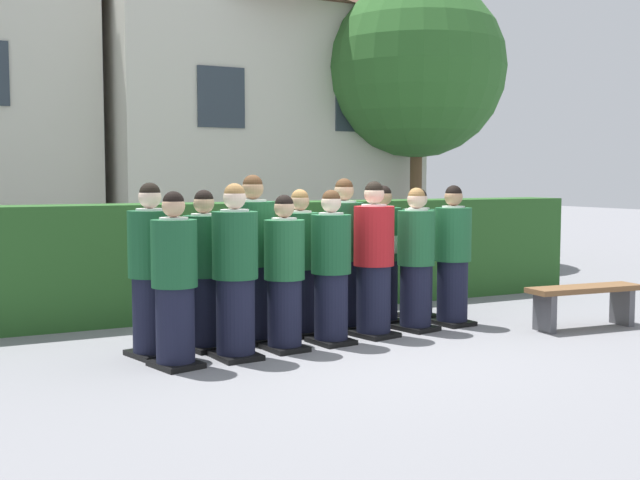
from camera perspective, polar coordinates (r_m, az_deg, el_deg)
name	(u,v)px	position (r m, az deg, el deg)	size (l,w,h in m)	color
ground_plane	(332,343)	(8.16, 0.88, -7.51)	(60.00, 60.00, 0.00)	slate
student_front_row_0	(175,284)	(7.15, -10.52, -3.17)	(0.47, 0.53, 1.59)	black
student_front_row_1	(235,276)	(7.41, -6.18, -2.59)	(0.43, 0.51, 1.66)	black
student_front_row_2	(284,277)	(7.73, -2.60, -2.69)	(0.40, 0.48, 1.54)	black
student_front_row_3	(331,271)	(8.04, 0.80, -2.25)	(0.42, 0.49, 1.58)	black
student_in_red_blazer	(374,263)	(8.41, 3.93, -1.67)	(0.48, 0.55, 1.67)	black
student_front_row_5	(416,263)	(8.81, 6.98, -1.65)	(0.46, 0.54, 1.59)	black
student_front_row_6	(453,259)	(9.19, 9.62, -1.34)	(0.42, 0.53, 1.62)	black
student_rear_row_0	(151,274)	(7.62, -12.16, -2.44)	(0.49, 0.57, 1.66)	black
student_rear_row_1	(205,274)	(7.84, -8.38, -2.45)	(0.45, 0.54, 1.59)	black
student_rear_row_2	(253,263)	(8.14, -4.88, -1.64)	(0.47, 0.55, 1.74)	black
student_rear_row_3	(300,266)	(8.46, -1.47, -1.91)	(0.43, 0.50, 1.58)	black
student_rear_row_4	(344,257)	(8.81, 1.75, -1.27)	(0.44, 0.53, 1.70)	black
student_rear_row_5	(383,258)	(9.20, 4.58, -1.29)	(0.47, 0.55, 1.62)	black
student_rear_row_6	(418,256)	(9.58, 7.17, -1.20)	(0.44, 0.53, 1.58)	black
hedge	(253,257)	(10.00, -4.90, -1.24)	(9.70, 0.70, 1.39)	#285623
school_building_annex	(257,88)	(16.76, -4.61, 10.97)	(6.62, 3.63, 6.97)	beige
oak_tree_right	(417,69)	(16.05, 7.06, 12.21)	(3.52, 3.52, 5.61)	brown
wooden_bench	(585,297)	(9.40, 18.67, -3.97)	(1.42, 0.47, 0.48)	brown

